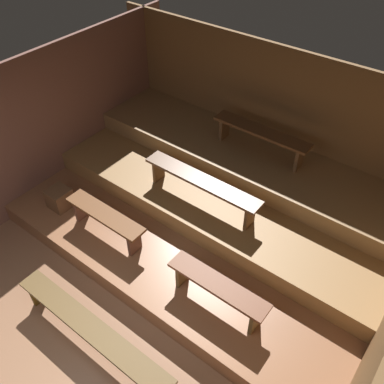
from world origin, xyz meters
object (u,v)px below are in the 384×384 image
(bench_floor_center, at_px, (92,331))
(bench_lower_right, at_px, (218,288))
(bench_middle_center, at_px, (201,183))
(bench_upper_center, at_px, (261,135))
(bench_lower_left, at_px, (105,218))
(wooden_crate_lower, at_px, (60,198))

(bench_floor_center, relative_size, bench_lower_right, 1.78)
(bench_middle_center, relative_size, bench_upper_center, 1.19)
(bench_floor_center, xyz_separation_m, bench_lower_right, (0.90, 1.19, 0.26))
(bench_upper_center, bearing_deg, bench_middle_center, -101.37)
(bench_lower_left, xyz_separation_m, bench_middle_center, (0.82, 1.10, 0.30))
(bench_middle_center, bearing_deg, bench_upper_center, 78.63)
(bench_middle_center, bearing_deg, bench_floor_center, -86.19)
(bench_middle_center, distance_m, bench_upper_center, 1.22)
(bench_floor_center, relative_size, bench_lower_left, 1.78)
(bench_lower_left, bearing_deg, bench_floor_center, -50.74)
(bench_floor_center, bearing_deg, bench_lower_right, 52.70)
(bench_floor_center, xyz_separation_m, bench_middle_center, (-0.15, 2.29, 0.56))
(bench_lower_left, relative_size, bench_upper_center, 0.84)
(bench_upper_center, bearing_deg, bench_lower_left, -114.87)
(bench_middle_center, height_order, wooden_crate_lower, bench_middle_center)
(bench_floor_center, distance_m, bench_lower_right, 1.51)
(bench_middle_center, bearing_deg, bench_lower_left, -126.52)
(bench_lower_right, bearing_deg, bench_lower_left, 180.00)
(bench_lower_right, distance_m, wooden_crate_lower, 2.85)
(bench_lower_right, bearing_deg, bench_floor_center, -127.30)
(bench_floor_center, bearing_deg, bench_upper_center, 88.64)
(bench_lower_right, xyz_separation_m, wooden_crate_lower, (-2.85, -0.04, -0.15))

